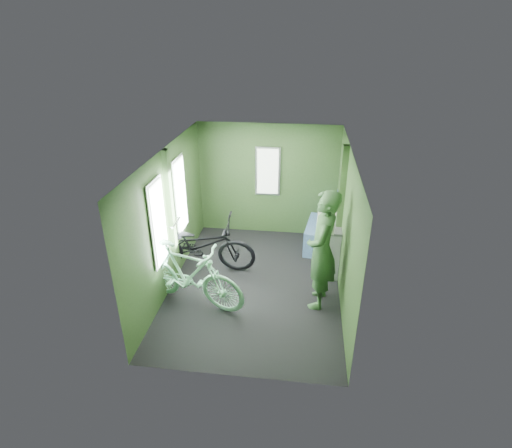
# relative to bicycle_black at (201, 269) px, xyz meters

# --- Properties ---
(room) EXTENTS (4.00, 4.02, 2.31)m
(room) POSITION_rel_bicycle_black_xyz_m (0.99, -0.31, 1.44)
(room) COLOR black
(room) RESTS_ON ground
(bicycle_black) EXTENTS (1.99, 0.89, 1.15)m
(bicycle_black) POSITION_rel_bicycle_black_xyz_m (0.00, 0.00, 0.00)
(bicycle_black) COLOR black
(bicycle_black) RESTS_ON ground
(bicycle_mint) EXTENTS (1.97, 1.17, 1.17)m
(bicycle_mint) POSITION_rel_bicycle_black_xyz_m (0.09, -1.01, 0.00)
(bicycle_mint) COLOR #92E4B7
(bicycle_mint) RESTS_ON ground
(passenger) EXTENTS (0.55, 0.77, 1.90)m
(passenger) POSITION_rel_bicycle_black_xyz_m (2.08, -0.71, 0.95)
(passenger) COLOR #30532D
(passenger) RESTS_ON ground
(waste_box) EXTENTS (0.27, 0.37, 0.91)m
(waste_box) POSITION_rel_bicycle_black_xyz_m (2.29, 0.12, 0.45)
(waste_box) COLOR gray
(waste_box) RESTS_ON ground
(bench_seat) EXTENTS (0.69, 1.07, 1.06)m
(bench_seat) POSITION_rel_bicycle_black_xyz_m (2.18, 1.10, 0.31)
(bench_seat) COLOR #33496B
(bench_seat) RESTS_ON ground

